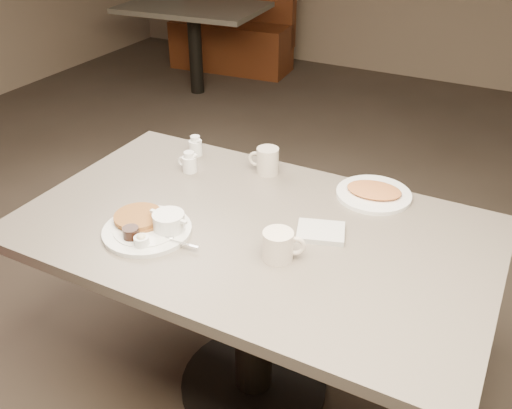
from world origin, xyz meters
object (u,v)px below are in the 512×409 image
at_px(diner_table, 253,268).
at_px(creamer_right, 195,146).
at_px(creamer_left, 189,162).
at_px(coffee_mug_far, 267,161).
at_px(hash_plate, 374,193).
at_px(coffee_mug_near, 279,245).
at_px(booth_back_left, 230,27).
at_px(main_plate, 150,226).

relative_size(diner_table, creamer_right, 18.75).
bearing_deg(creamer_left, coffee_mug_far, 25.44).
height_order(diner_table, creamer_left, creamer_left).
bearing_deg(diner_table, creamer_right, 141.78).
relative_size(creamer_right, hash_plate, 0.28).
xyz_separation_m(coffee_mug_far, hash_plate, (0.41, 0.02, -0.04)).
bearing_deg(coffee_mug_near, booth_back_left, 122.12).
height_order(diner_table, coffee_mug_near, coffee_mug_near).
height_order(creamer_right, booth_back_left, booth_back_left).
bearing_deg(coffee_mug_far, diner_table, -70.16).
distance_m(creamer_left, creamer_right, 0.14).
xyz_separation_m(main_plate, creamer_right, (-0.17, 0.53, 0.01)).
relative_size(coffee_mug_far, creamer_left, 1.48).
relative_size(coffee_mug_near, hash_plate, 0.48).
relative_size(coffee_mug_near, coffee_mug_far, 1.12).
bearing_deg(coffee_mug_far, coffee_mug_near, -59.51).
distance_m(diner_table, creamer_left, 0.49).
bearing_deg(creamer_left, main_plate, -73.82).
bearing_deg(coffee_mug_near, diner_table, 141.90).
relative_size(main_plate, coffee_mug_far, 2.81).
xyz_separation_m(coffee_mug_near, hash_plate, (0.14, 0.48, -0.03)).
distance_m(coffee_mug_near, creamer_left, 0.63).
distance_m(main_plate, hash_plate, 0.77).
height_order(coffee_mug_near, creamer_left, coffee_mug_near).
height_order(coffee_mug_near, creamer_right, coffee_mug_near).
bearing_deg(main_plate, booth_back_left, 116.54).
bearing_deg(hash_plate, main_plate, -135.82).
xyz_separation_m(coffee_mug_far, booth_back_left, (-1.92, 3.04, -0.39)).
bearing_deg(hash_plate, creamer_right, -179.05).
xyz_separation_m(main_plate, hash_plate, (0.55, 0.54, -0.01)).
xyz_separation_m(diner_table, coffee_mug_near, (0.15, -0.11, 0.22)).
bearing_deg(coffee_mug_near, main_plate, -171.28).
xyz_separation_m(diner_table, booth_back_left, (-2.05, 3.38, -0.17)).
relative_size(creamer_left, booth_back_left, 0.06).
xyz_separation_m(creamer_left, hash_plate, (0.67, 0.14, -0.02)).
relative_size(diner_table, booth_back_left, 1.03).
bearing_deg(coffee_mug_near, hash_plate, 73.80).
bearing_deg(main_plate, creamer_left, 106.18).
bearing_deg(coffee_mug_near, creamer_left, 147.92).
xyz_separation_m(hash_plate, booth_back_left, (-2.33, 3.02, -0.35)).
height_order(hash_plate, booth_back_left, booth_back_left).
xyz_separation_m(main_plate, booth_back_left, (-1.78, 3.56, -0.36)).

